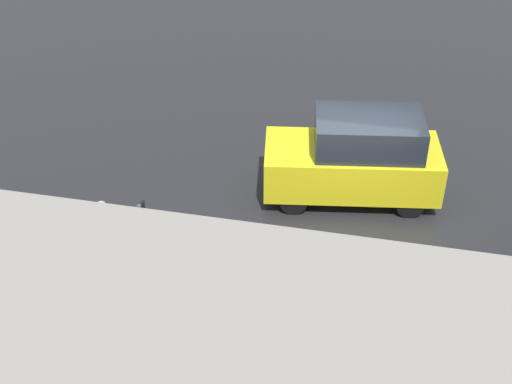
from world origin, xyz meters
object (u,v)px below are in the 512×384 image
Objects in this scene: fire_hydrant at (146,241)px; sign_post at (143,243)px; pedestrian at (104,223)px; moving_hatchback at (356,158)px.

fire_hydrant is 1.90m from sign_post.
fire_hydrant is 0.66× the size of pedestrian.
pedestrian is at bearing -45.12° from sign_post.
fire_hydrant is at bearing 37.66° from moving_hatchback.
fire_hydrant is 0.33× the size of sign_post.
moving_hatchback is 5.61m from sign_post.
moving_hatchback is 1.72× the size of sign_post.
sign_post reaches higher than moving_hatchback.
sign_post is at bearing 111.16° from fire_hydrant.
moving_hatchback reaches higher than pedestrian.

